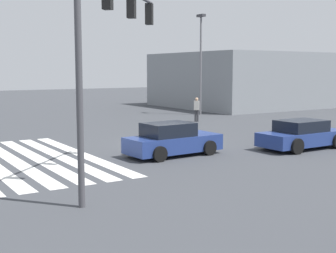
{
  "coord_description": "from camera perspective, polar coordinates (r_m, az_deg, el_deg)",
  "views": [
    {
      "loc": [
        19.08,
        -12.13,
        3.67
      ],
      "look_at": [
        0.0,
        0.0,
        0.92
      ],
      "focal_mm": 50.0,
      "sensor_mm": 36.0,
      "label": 1
    }
  ],
  "objects": [
    {
      "name": "corner_building",
      "position": [
        47.72,
        8.84,
        5.61
      ],
      "size": [
        13.78,
        13.78,
        5.25
      ],
      "color": "gray",
      "rests_on": "ground_plane"
    },
    {
      "name": "car_0",
      "position": [
        20.04,
        0.5,
        -1.68
      ],
      "size": [
        2.09,
        4.26,
        1.43
      ],
      "rotation": [
        0.0,
        0.0,
        1.62
      ],
      "color": "navy",
      "rests_on": "ground_plane"
    },
    {
      "name": "car_1",
      "position": [
        22.68,
        16.05,
        -1.0
      ],
      "size": [
        2.04,
        4.44,
        1.34
      ],
      "rotation": [
        0.0,
        0.0,
        1.57
      ],
      "color": "navy",
      "rests_on": "ground_plane"
    },
    {
      "name": "pedestrian",
      "position": [
        33.19,
        3.51,
        2.24
      ],
      "size": [
        0.41,
        0.41,
        1.71
      ],
      "rotation": [
        0.0,
        0.0,
        -0.76
      ],
      "color": "#38383D",
      "rests_on": "ground_plane"
    },
    {
      "name": "street_light_pole_b",
      "position": [
        38.26,
        4.02,
        8.67
      ],
      "size": [
        0.8,
        0.36,
        8.06
      ],
      "color": "slate",
      "rests_on": "ground_plane"
    },
    {
      "name": "crosswalk_markings",
      "position": [
        20.12,
        -16.92,
        -3.86
      ],
      "size": [
        10.77,
        5.35,
        0.01
      ],
      "rotation": [
        0.0,
        0.0,
        1.57
      ],
      "color": "silver",
      "rests_on": "ground_plane"
    },
    {
      "name": "traffic_signal_mast",
      "position": [
        14.94,
        -6.85,
        11.8
      ],
      "size": [
        5.47,
        5.47,
        6.61
      ],
      "rotation": [
        0.0,
        0.0,
        2.36
      ],
      "color": "#47474C",
      "rests_on": "ground_plane"
    },
    {
      "name": "ground_plane",
      "position": [
        22.91,
        0.0,
        -2.27
      ],
      "size": [
        131.72,
        131.72,
        0.0
      ],
      "primitive_type": "plane",
      "color": "#3D3F44"
    }
  ]
}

